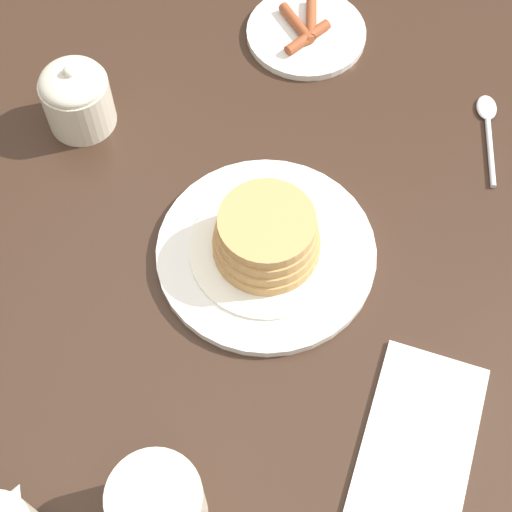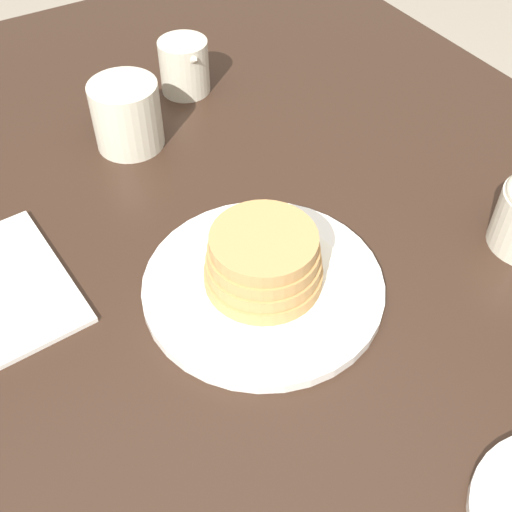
{
  "view_description": "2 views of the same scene",
  "coord_description": "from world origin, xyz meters",
  "px_view_note": "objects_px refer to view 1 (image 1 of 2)",
  "views": [
    {
      "loc": [
        0.36,
        0.14,
        1.52
      ],
      "look_at": [
        -0.03,
        -0.02,
        0.77
      ],
      "focal_mm": 55.0,
      "sensor_mm": 36.0,
      "label": 1
    },
    {
      "loc": [
        -0.42,
        0.21,
        1.25
      ],
      "look_at": [
        -0.03,
        -0.02,
        0.77
      ],
      "focal_mm": 45.0,
      "sensor_mm": 36.0,
      "label": 2
    }
  ],
  "objects_px": {
    "coffee_mug": "(161,512)",
    "sugar_bowl": "(76,97)",
    "side_plate_bacon": "(306,32)",
    "spoon": "(488,124)",
    "napkin": "(419,441)",
    "pancake_plate": "(266,244)"
  },
  "relations": [
    {
      "from": "side_plate_bacon",
      "to": "spoon",
      "type": "distance_m",
      "value": 0.27
    },
    {
      "from": "sugar_bowl",
      "to": "side_plate_bacon",
      "type": "bearing_deg",
      "value": 139.18
    },
    {
      "from": "side_plate_bacon",
      "to": "spoon",
      "type": "bearing_deg",
      "value": 78.14
    },
    {
      "from": "coffee_mug",
      "to": "side_plate_bacon",
      "type": "bearing_deg",
      "value": -171.34
    },
    {
      "from": "coffee_mug",
      "to": "spoon",
      "type": "height_order",
      "value": "coffee_mug"
    },
    {
      "from": "coffee_mug",
      "to": "napkin",
      "type": "xyz_separation_m",
      "value": [
        -0.17,
        0.2,
        -0.04
      ]
    },
    {
      "from": "pancake_plate",
      "to": "coffee_mug",
      "type": "xyz_separation_m",
      "value": [
        0.31,
        0.02,
        0.02
      ]
    },
    {
      "from": "napkin",
      "to": "spoon",
      "type": "distance_m",
      "value": 0.42
    },
    {
      "from": "pancake_plate",
      "to": "coffee_mug",
      "type": "distance_m",
      "value": 0.31
    },
    {
      "from": "pancake_plate",
      "to": "coffee_mug",
      "type": "bearing_deg",
      "value": 3.82
    },
    {
      "from": "side_plate_bacon",
      "to": "napkin",
      "type": "distance_m",
      "value": 0.56
    },
    {
      "from": "napkin",
      "to": "spoon",
      "type": "xyz_separation_m",
      "value": [
        -0.42,
        -0.04,
        0.0
      ]
    },
    {
      "from": "pancake_plate",
      "to": "napkin",
      "type": "relative_size",
      "value": 1.26
    },
    {
      "from": "side_plate_bacon",
      "to": "spoon",
      "type": "relative_size",
      "value": 1.16
    },
    {
      "from": "pancake_plate",
      "to": "spoon",
      "type": "height_order",
      "value": "pancake_plate"
    },
    {
      "from": "coffee_mug",
      "to": "sugar_bowl",
      "type": "relative_size",
      "value": 1.23
    },
    {
      "from": "sugar_bowl",
      "to": "spoon",
      "type": "distance_m",
      "value": 0.51
    },
    {
      "from": "napkin",
      "to": "spoon",
      "type": "bearing_deg",
      "value": -175.14
    },
    {
      "from": "coffee_mug",
      "to": "spoon",
      "type": "distance_m",
      "value": 0.61
    },
    {
      "from": "napkin",
      "to": "spoon",
      "type": "relative_size",
      "value": 1.44
    },
    {
      "from": "pancake_plate",
      "to": "sugar_bowl",
      "type": "distance_m",
      "value": 0.3
    },
    {
      "from": "coffee_mug",
      "to": "napkin",
      "type": "height_order",
      "value": "coffee_mug"
    }
  ]
}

